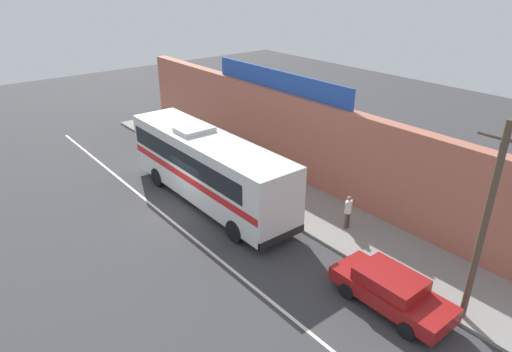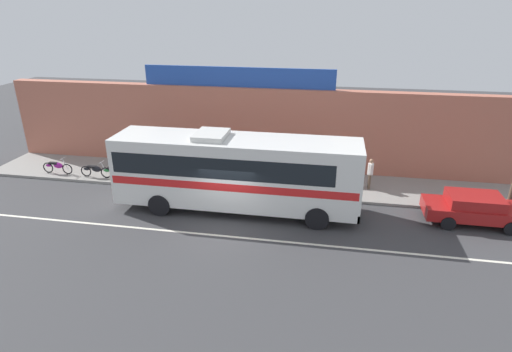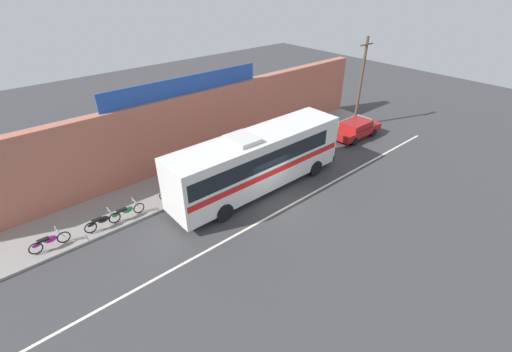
{
  "view_description": "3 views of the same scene",
  "coord_description": "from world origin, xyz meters",
  "px_view_note": "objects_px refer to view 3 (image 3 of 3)",
  "views": [
    {
      "loc": [
        17.73,
        -9.32,
        11.05
      ],
      "look_at": [
        2.55,
        2.89,
        2.01
      ],
      "focal_mm": 31.43,
      "sensor_mm": 36.0,
      "label": 1
    },
    {
      "loc": [
        4.25,
        -15.83,
        9.2
      ],
      "look_at": [
        0.91,
        2.58,
        1.45
      ],
      "focal_mm": 29.46,
      "sensor_mm": 36.0,
      "label": 2
    },
    {
      "loc": [
        -11.5,
        -11.63,
        11.59
      ],
      "look_at": [
        -0.27,
        1.46,
        1.17
      ],
      "focal_mm": 24.21,
      "sensor_mm": 36.0,
      "label": 3
    }
  ],
  "objects_px": {
    "motorcycle_orange": "(174,189)",
    "motorcycle_purple": "(102,221)",
    "motorcycle_green": "(49,241)",
    "intercity_bus": "(257,159)",
    "utility_pole": "(361,81)",
    "pedestrian_near_shop": "(292,128)",
    "parked_car": "(356,129)",
    "motorcycle_red": "(126,211)"
  },
  "relations": [
    {
      "from": "motorcycle_red",
      "to": "motorcycle_purple",
      "type": "height_order",
      "value": "same"
    },
    {
      "from": "motorcycle_red",
      "to": "parked_car",
      "type": "bearing_deg",
      "value": -5.08
    },
    {
      "from": "motorcycle_red",
      "to": "utility_pole",
      "type": "bearing_deg",
      "value": -0.41
    },
    {
      "from": "intercity_bus",
      "to": "motorcycle_green",
      "type": "relative_size",
      "value": 6.19
    },
    {
      "from": "motorcycle_green",
      "to": "intercity_bus",
      "type": "bearing_deg",
      "value": -12.01
    },
    {
      "from": "motorcycle_orange",
      "to": "motorcycle_red",
      "type": "relative_size",
      "value": 0.99
    },
    {
      "from": "intercity_bus",
      "to": "pedestrian_near_shop",
      "type": "height_order",
      "value": "intercity_bus"
    },
    {
      "from": "intercity_bus",
      "to": "motorcycle_orange",
      "type": "distance_m",
      "value": 5.16
    },
    {
      "from": "intercity_bus",
      "to": "utility_pole",
      "type": "xyz_separation_m",
      "value": [
        12.77,
        2.06,
        1.74
      ]
    },
    {
      "from": "intercity_bus",
      "to": "motorcycle_purple",
      "type": "xyz_separation_m",
      "value": [
        -8.51,
        2.21,
        -1.5
      ]
    },
    {
      "from": "motorcycle_purple",
      "to": "pedestrian_near_shop",
      "type": "height_order",
      "value": "pedestrian_near_shop"
    },
    {
      "from": "motorcycle_green",
      "to": "motorcycle_red",
      "type": "xyz_separation_m",
      "value": [
        3.71,
        -0.13,
        0.0
      ]
    },
    {
      "from": "intercity_bus",
      "to": "utility_pole",
      "type": "bearing_deg",
      "value": 9.14
    },
    {
      "from": "motorcycle_red",
      "to": "motorcycle_purple",
      "type": "xyz_separation_m",
      "value": [
        -1.27,
        0.01,
        0.0
      ]
    },
    {
      "from": "utility_pole",
      "to": "motorcycle_purple",
      "type": "height_order",
      "value": "utility_pole"
    },
    {
      "from": "parked_car",
      "to": "utility_pole",
      "type": "height_order",
      "value": "utility_pole"
    },
    {
      "from": "motorcycle_orange",
      "to": "motorcycle_red",
      "type": "bearing_deg",
      "value": -175.11
    },
    {
      "from": "utility_pole",
      "to": "motorcycle_green",
      "type": "distance_m",
      "value": 23.95
    },
    {
      "from": "parked_car",
      "to": "pedestrian_near_shop",
      "type": "distance_m",
      "value": 5.19
    },
    {
      "from": "utility_pole",
      "to": "motorcycle_orange",
      "type": "height_order",
      "value": "utility_pole"
    },
    {
      "from": "motorcycle_red",
      "to": "pedestrian_near_shop",
      "type": "height_order",
      "value": "pedestrian_near_shop"
    },
    {
      "from": "motorcycle_red",
      "to": "pedestrian_near_shop",
      "type": "distance_m",
      "value": 13.74
    },
    {
      "from": "motorcycle_orange",
      "to": "pedestrian_near_shop",
      "type": "distance_m",
      "value": 10.77
    },
    {
      "from": "utility_pole",
      "to": "motorcycle_orange",
      "type": "xyz_separation_m",
      "value": [
        -17.06,
        0.4,
        -3.24
      ]
    },
    {
      "from": "parked_car",
      "to": "motorcycle_green",
      "type": "bearing_deg",
      "value": 175.43
    },
    {
      "from": "motorcycle_red",
      "to": "motorcycle_purple",
      "type": "bearing_deg",
      "value": 179.45
    },
    {
      "from": "motorcycle_orange",
      "to": "motorcycle_purple",
      "type": "height_order",
      "value": "same"
    },
    {
      "from": "motorcycle_orange",
      "to": "motorcycle_purple",
      "type": "distance_m",
      "value": 4.23
    },
    {
      "from": "intercity_bus",
      "to": "motorcycle_purple",
      "type": "height_order",
      "value": "intercity_bus"
    },
    {
      "from": "parked_car",
      "to": "motorcycle_orange",
      "type": "relative_size",
      "value": 2.27
    },
    {
      "from": "motorcycle_green",
      "to": "motorcycle_orange",
      "type": "height_order",
      "value": "same"
    },
    {
      "from": "motorcycle_red",
      "to": "intercity_bus",
      "type": "bearing_deg",
      "value": -16.89
    },
    {
      "from": "intercity_bus",
      "to": "parked_car",
      "type": "height_order",
      "value": "intercity_bus"
    },
    {
      "from": "intercity_bus",
      "to": "utility_pole",
      "type": "height_order",
      "value": "utility_pole"
    },
    {
      "from": "motorcycle_orange",
      "to": "motorcycle_purple",
      "type": "xyz_separation_m",
      "value": [
        -4.23,
        -0.24,
        0.0
      ]
    },
    {
      "from": "intercity_bus",
      "to": "motorcycle_orange",
      "type": "relative_size",
      "value": 5.89
    },
    {
      "from": "intercity_bus",
      "to": "motorcycle_red",
      "type": "height_order",
      "value": "intercity_bus"
    },
    {
      "from": "motorcycle_purple",
      "to": "pedestrian_near_shop",
      "type": "xyz_separation_m",
      "value": [
        14.95,
        1.15,
        0.52
      ]
    },
    {
      "from": "utility_pole",
      "to": "motorcycle_red",
      "type": "xyz_separation_m",
      "value": [
        -20.02,
        0.14,
        -3.24
      ]
    },
    {
      "from": "utility_pole",
      "to": "motorcycle_green",
      "type": "height_order",
      "value": "utility_pole"
    },
    {
      "from": "pedestrian_near_shop",
      "to": "motorcycle_red",
      "type": "bearing_deg",
      "value": -175.13
    },
    {
      "from": "utility_pole",
      "to": "intercity_bus",
      "type": "bearing_deg",
      "value": -170.86
    }
  ]
}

